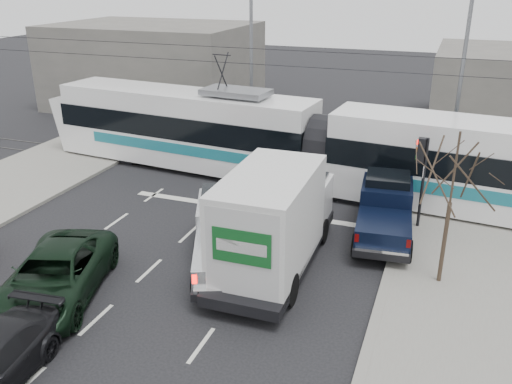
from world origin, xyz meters
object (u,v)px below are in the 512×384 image
(box_truck, at_px, (275,220))
(navy_pickup, at_px, (385,209))
(bare_tree, at_px, (454,175))
(green_car, at_px, (54,276))
(traffic_signal, at_px, (422,163))
(street_lamp_near, at_px, (458,70))
(tram, at_px, (322,146))
(street_lamp_far, at_px, (248,53))
(silver_pickup, at_px, (227,230))

(box_truck, distance_m, navy_pickup, 5.06)
(navy_pickup, bearing_deg, bare_tree, -59.95)
(green_car, bearing_deg, traffic_signal, 24.54)
(street_lamp_near, relative_size, green_car, 1.61)
(box_truck, bearing_deg, street_lamp_near, 66.75)
(traffic_signal, xyz_separation_m, navy_pickup, (-1.08, -0.94, -1.64))
(tram, relative_size, green_car, 5.14)
(bare_tree, bearing_deg, street_lamp_near, 91.42)
(street_lamp_near, distance_m, street_lamp_far, 11.67)
(traffic_signal, distance_m, tram, 5.45)
(street_lamp_far, bearing_deg, green_car, -87.94)
(silver_pickup, bearing_deg, box_truck, -24.87)
(bare_tree, distance_m, box_truck, 5.78)
(navy_pickup, bearing_deg, street_lamp_far, 126.76)
(navy_pickup, bearing_deg, street_lamp_near, 71.40)
(bare_tree, relative_size, silver_pickup, 0.78)
(tram, bearing_deg, green_car, -109.26)
(street_lamp_near, xyz_separation_m, box_truck, (-5.07, -12.34, -3.31))
(green_car, bearing_deg, street_lamp_near, 39.35)
(silver_pickup, bearing_deg, tram, 56.67)
(navy_pickup, bearing_deg, silver_pickup, -147.95)
(silver_pickup, xyz_separation_m, navy_pickup, (4.93, 3.82, -0.01))
(traffic_signal, height_order, tram, tram)
(traffic_signal, relative_size, street_lamp_near, 0.40)
(tram, xyz_separation_m, box_truck, (0.31, -7.79, -0.28))
(street_lamp_far, relative_size, tram, 0.31)
(street_lamp_near, xyz_separation_m, tram, (-5.38, -4.55, -3.04))
(street_lamp_far, bearing_deg, box_truck, -65.85)
(bare_tree, distance_m, traffic_signal, 4.28)
(street_lamp_near, relative_size, tram, 0.31)
(navy_pickup, height_order, green_car, navy_pickup)
(street_lamp_near, xyz_separation_m, street_lamp_far, (-11.50, 2.00, 0.00))
(street_lamp_far, height_order, tram, street_lamp_far)
(street_lamp_near, relative_size, street_lamp_far, 1.00)
(box_truck, height_order, navy_pickup, box_truck)
(street_lamp_far, height_order, box_truck, street_lamp_far)
(street_lamp_near, distance_m, box_truck, 13.74)
(bare_tree, relative_size, street_lamp_far, 0.56)
(box_truck, relative_size, green_car, 1.31)
(traffic_signal, bearing_deg, tram, 146.93)
(box_truck, xyz_separation_m, green_car, (-5.77, -4.10, -1.02))
(traffic_signal, bearing_deg, silver_pickup, -141.58)
(box_truck, bearing_deg, tram, 91.36)
(street_lamp_near, height_order, street_lamp_far, same)
(traffic_signal, height_order, navy_pickup, traffic_signal)
(street_lamp_far, relative_size, silver_pickup, 1.40)
(bare_tree, relative_size, tram, 0.17)
(navy_pickup, relative_size, green_car, 0.97)
(street_lamp_far, relative_size, navy_pickup, 1.65)
(tram, xyz_separation_m, green_car, (-5.46, -11.89, -1.30))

